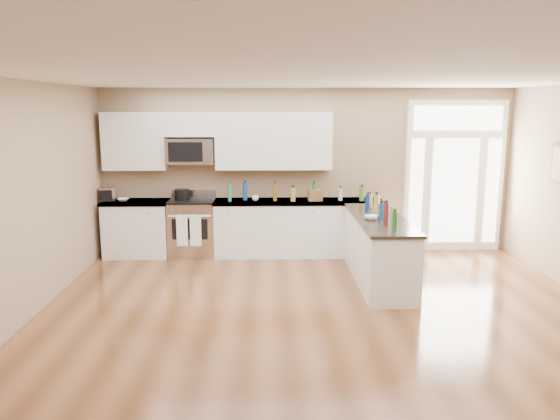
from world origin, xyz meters
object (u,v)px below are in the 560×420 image
at_px(peninsula_cabinet, 379,252).
at_px(toaster_oven, 108,194).
at_px(stockpot, 182,194).
at_px(kitchen_range, 192,228).

distance_m(peninsula_cabinet, toaster_oven, 4.57).
xyz_separation_m(peninsula_cabinet, stockpot, (-3.04, 1.48, 0.61)).
relative_size(peninsula_cabinet, toaster_oven, 8.95).
relative_size(stockpot, toaster_oven, 0.97).
bearing_deg(stockpot, toaster_oven, 179.79).
bearing_deg(kitchen_range, peninsula_cabinet, -26.77).
xyz_separation_m(kitchen_range, stockpot, (-0.17, 0.04, 0.57)).
distance_m(kitchen_range, toaster_oven, 1.52).
bearing_deg(toaster_oven, stockpot, -14.69).
xyz_separation_m(peninsula_cabinet, toaster_oven, (-4.28, 1.49, 0.62)).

